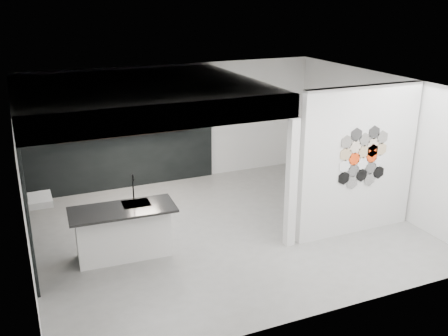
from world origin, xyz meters
TOP-DOWN VIEW (x-y plane):
  - floor at (0.00, 0.00)m, footprint 7.00×6.00m
  - partition_panel at (2.23, -1.00)m, footprint 2.45×0.15m
  - bay_clad_back at (-1.30, 2.97)m, footprint 4.40×0.04m
  - bay_clad_left at (-3.47, 1.00)m, footprint 0.04×4.00m
  - bulkhead at (-1.30, 1.00)m, footprint 4.40×4.00m
  - corner_column at (0.82, -1.00)m, footprint 0.16×0.16m
  - fascia_beam at (-1.30, -0.92)m, footprint 4.40×0.16m
  - wall_basin at (-3.24, 0.80)m, footprint 0.40×0.60m
  - display_shelf at (-1.20, 2.87)m, footprint 3.00×0.15m
  - kitchen_island at (-2.01, -0.25)m, footprint 1.79×0.86m
  - stockpot at (-2.45, 2.87)m, footprint 0.22×0.22m
  - kettle at (-0.09, 2.87)m, footprint 0.21×0.21m
  - glass_bowl at (0.15, 2.87)m, footprint 0.14×0.14m
  - glass_vase at (0.15, 2.87)m, footprint 0.13×0.13m
  - bottle_dark at (-1.63, 2.87)m, footprint 0.07×0.07m
  - utensil_cup at (-2.02, 2.87)m, footprint 0.09×0.09m
  - hex_tile_cluster at (2.26, -1.09)m, footprint 1.04×0.02m

SIDE VIEW (x-z plane):
  - floor at x=0.00m, z-range -0.01..0.00m
  - kitchen_island at x=-2.01m, z-range -0.23..1.19m
  - wall_basin at x=-3.24m, z-range 0.79..0.91m
  - bay_clad_back at x=-1.30m, z-range 0.00..2.35m
  - bay_clad_left at x=-3.47m, z-range 0.00..2.35m
  - corner_column at x=0.82m, z-range 0.00..2.35m
  - display_shelf at x=-1.20m, z-range 1.28..1.32m
  - utensil_cup at x=-2.02m, z-range 1.32..1.41m
  - glass_bowl at x=0.15m, z-range 1.32..1.41m
  - kettle at x=-0.09m, z-range 1.32..1.47m
  - stockpot at x=-2.45m, z-range 1.32..1.47m
  - bottle_dark at x=-1.63m, z-range 1.32..1.47m
  - partition_panel at x=2.23m, z-range 0.00..2.80m
  - glass_vase at x=0.15m, z-range 1.32..1.48m
  - hex_tile_cluster at x=2.26m, z-range 0.92..2.09m
  - bulkhead at x=-1.30m, z-range 2.35..2.75m
  - fascia_beam at x=-1.30m, z-range 2.35..2.75m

